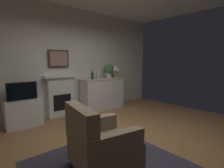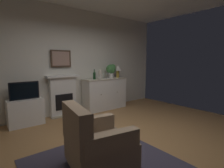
{
  "view_description": "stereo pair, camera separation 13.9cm",
  "coord_description": "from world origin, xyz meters",
  "px_view_note": "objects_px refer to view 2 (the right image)",
  "views": [
    {
      "loc": [
        -2.19,
        -2.1,
        1.46
      ],
      "look_at": [
        0.1,
        0.6,
        1.0
      ],
      "focal_mm": 27.43,
      "sensor_mm": 36.0,
      "label": 1
    },
    {
      "loc": [
        -2.08,
        -2.19,
        1.46
      ],
      "look_at": [
        0.1,
        0.6,
        1.0
      ],
      "focal_mm": 27.43,
      "sensor_mm": 36.0,
      "label": 2
    }
  ],
  "objects_px": {
    "table_lamp": "(118,69)",
    "armchair": "(96,143)",
    "wine_glass_left": "(103,75)",
    "wine_glass_center": "(107,74)",
    "tv_cabinet": "(26,112)",
    "vase_decorative": "(100,74)",
    "potted_plant_small": "(111,70)",
    "framed_picture": "(61,59)",
    "wine_bottle": "(94,76)",
    "wine_glass_right": "(109,74)",
    "sideboard_cabinet": "(105,94)",
    "fireplace_unit": "(63,96)",
    "tv_set": "(24,91)"
  },
  "relations": [
    {
      "from": "table_lamp",
      "to": "armchair",
      "type": "bearing_deg",
      "value": -134.78
    },
    {
      "from": "sideboard_cabinet",
      "to": "vase_decorative",
      "type": "bearing_deg",
      "value": -166.18
    },
    {
      "from": "tv_set",
      "to": "potted_plant_small",
      "type": "bearing_deg",
      "value": 1.21
    },
    {
      "from": "wine_glass_right",
      "to": "tv_set",
      "type": "height_order",
      "value": "wine_glass_right"
    },
    {
      "from": "fireplace_unit",
      "to": "potted_plant_small",
      "type": "xyz_separation_m",
      "value": [
        1.56,
        -0.13,
        0.66
      ]
    },
    {
      "from": "wine_glass_center",
      "to": "wine_glass_right",
      "type": "relative_size",
      "value": 1.0
    },
    {
      "from": "wine_glass_right",
      "to": "vase_decorative",
      "type": "xyz_separation_m",
      "value": [
        -0.36,
        -0.02,
        0.02
      ]
    },
    {
      "from": "wine_glass_left",
      "to": "vase_decorative",
      "type": "xyz_separation_m",
      "value": [
        -0.14,
        -0.03,
        0.02
      ]
    },
    {
      "from": "framed_picture",
      "to": "wine_glass_center",
      "type": "xyz_separation_m",
      "value": [
        1.32,
        -0.27,
        -0.47
      ]
    },
    {
      "from": "wine_bottle",
      "to": "wine_glass_right",
      "type": "distance_m",
      "value": 0.56
    },
    {
      "from": "sideboard_cabinet",
      "to": "wine_bottle",
      "type": "bearing_deg",
      "value": -173.47
    },
    {
      "from": "fireplace_unit",
      "to": "framed_picture",
      "type": "distance_m",
      "value": 1.0
    },
    {
      "from": "framed_picture",
      "to": "wine_glass_right",
      "type": "xyz_separation_m",
      "value": [
        1.43,
        -0.25,
        -0.47
      ]
    },
    {
      "from": "wine_glass_right",
      "to": "potted_plant_small",
      "type": "height_order",
      "value": "potted_plant_small"
    },
    {
      "from": "framed_picture",
      "to": "armchair",
      "type": "distance_m",
      "value": 2.94
    },
    {
      "from": "wine_bottle",
      "to": "vase_decorative",
      "type": "xyz_separation_m",
      "value": [
        0.2,
        -0.0,
        0.03
      ]
    },
    {
      "from": "sideboard_cabinet",
      "to": "wine_glass_right",
      "type": "xyz_separation_m",
      "value": [
        0.15,
        -0.03,
        0.6
      ]
    },
    {
      "from": "table_lamp",
      "to": "potted_plant_small",
      "type": "relative_size",
      "value": 0.93
    },
    {
      "from": "vase_decorative",
      "to": "potted_plant_small",
      "type": "xyz_separation_m",
      "value": [
        0.48,
        0.1,
        0.12
      ]
    },
    {
      "from": "fireplace_unit",
      "to": "vase_decorative",
      "type": "height_order",
      "value": "vase_decorative"
    },
    {
      "from": "fireplace_unit",
      "to": "tv_set",
      "type": "distance_m",
      "value": 1.03
    },
    {
      "from": "sideboard_cabinet",
      "to": "potted_plant_small",
      "type": "relative_size",
      "value": 3.22
    },
    {
      "from": "vase_decorative",
      "to": "wine_glass_center",
      "type": "bearing_deg",
      "value": -0.2
    },
    {
      "from": "fireplace_unit",
      "to": "wine_bottle",
      "type": "xyz_separation_m",
      "value": [
        0.87,
        -0.22,
        0.51
      ]
    },
    {
      "from": "potted_plant_small",
      "to": "armchair",
      "type": "height_order",
      "value": "potted_plant_small"
    },
    {
      "from": "wine_bottle",
      "to": "potted_plant_small",
      "type": "relative_size",
      "value": 0.67
    },
    {
      "from": "wine_glass_left",
      "to": "wine_glass_center",
      "type": "height_order",
      "value": "same"
    },
    {
      "from": "sideboard_cabinet",
      "to": "wine_glass_center",
      "type": "bearing_deg",
      "value": -50.26
    },
    {
      "from": "wine_glass_center",
      "to": "tv_cabinet",
      "type": "relative_size",
      "value": 0.22
    },
    {
      "from": "fireplace_unit",
      "to": "vase_decorative",
      "type": "distance_m",
      "value": 1.23
    },
    {
      "from": "framed_picture",
      "to": "wine_glass_right",
      "type": "distance_m",
      "value": 1.52
    },
    {
      "from": "tv_cabinet",
      "to": "table_lamp",
      "type": "bearing_deg",
      "value": -0.31
    },
    {
      "from": "sideboard_cabinet",
      "to": "wine_glass_center",
      "type": "relative_size",
      "value": 8.39
    },
    {
      "from": "tv_set",
      "to": "armchair",
      "type": "height_order",
      "value": "tv_set"
    },
    {
      "from": "wine_bottle",
      "to": "tv_cabinet",
      "type": "distance_m",
      "value": 2.0
    },
    {
      "from": "fireplace_unit",
      "to": "tv_set",
      "type": "relative_size",
      "value": 1.77
    },
    {
      "from": "armchair",
      "to": "wine_glass_left",
      "type": "bearing_deg",
      "value": 52.83
    },
    {
      "from": "sideboard_cabinet",
      "to": "wine_glass_right",
      "type": "relative_size",
      "value": 8.39
    },
    {
      "from": "wine_glass_left",
      "to": "wine_glass_right",
      "type": "bearing_deg",
      "value": -1.33
    },
    {
      "from": "wine_glass_left",
      "to": "armchair",
      "type": "bearing_deg",
      "value": -127.17
    },
    {
      "from": "framed_picture",
      "to": "potted_plant_small",
      "type": "relative_size",
      "value": 1.28
    },
    {
      "from": "framed_picture",
      "to": "vase_decorative",
      "type": "height_order",
      "value": "framed_picture"
    },
    {
      "from": "fireplace_unit",
      "to": "wine_glass_right",
      "type": "height_order",
      "value": "wine_glass_right"
    },
    {
      "from": "tv_cabinet",
      "to": "framed_picture",
      "type": "bearing_deg",
      "value": 12.01
    },
    {
      "from": "framed_picture",
      "to": "vase_decorative",
      "type": "bearing_deg",
      "value": -14.23
    },
    {
      "from": "tv_set",
      "to": "potted_plant_small",
      "type": "distance_m",
      "value": 2.56
    },
    {
      "from": "armchair",
      "to": "framed_picture",
      "type": "bearing_deg",
      "value": 77.1
    },
    {
      "from": "sideboard_cabinet",
      "to": "table_lamp",
      "type": "height_order",
      "value": "table_lamp"
    },
    {
      "from": "sideboard_cabinet",
      "to": "table_lamp",
      "type": "bearing_deg",
      "value": 0.0
    },
    {
      "from": "sideboard_cabinet",
      "to": "tv_set",
      "type": "distance_m",
      "value": 2.28
    }
  ]
}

